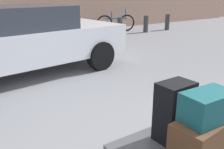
{
  "coord_description": "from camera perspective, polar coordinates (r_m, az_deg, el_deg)",
  "views": [
    {
      "loc": [
        -1.67,
        -1.27,
        1.69
      ],
      "look_at": [
        0.0,
        1.2,
        0.69
      ],
      "focal_mm": 39.96,
      "sensor_mm": 36.0,
      "label": 1
    }
  ],
  "objects": [
    {
      "name": "duffel_bag_brown_center",
      "position": [
        2.28,
        20.22,
        -13.67
      ],
      "size": [
        0.62,
        0.36,
        0.35
      ],
      "primitive_type": "cube",
      "rotation": [
        0.0,
        0.0,
        0.09
      ],
      "color": "#51331E",
      "rests_on": "luggage_cart"
    },
    {
      "name": "suitcase_black_front_left",
      "position": [
        2.41,
        14.02,
        -8.23
      ],
      "size": [
        0.34,
        0.24,
        0.57
      ],
      "primitive_type": "cube",
      "rotation": [
        0.0,
        0.0,
        0.03
      ],
      "color": "black",
      "rests_on": "luggage_cart"
    },
    {
      "name": "duffel_bag_teal_topmost_pile",
      "position": [
        2.14,
        21.1,
        -6.83
      ],
      "size": [
        0.44,
        0.28,
        0.24
      ],
      "primitive_type": "cube",
      "rotation": [
        0.0,
        0.0,
        -0.04
      ],
      "color": "#144C51",
      "rests_on": "duffel_bag_brown_center"
    },
    {
      "name": "parked_car",
      "position": [
        5.54,
        -20.63,
        7.66
      ],
      "size": [
        4.49,
        2.32,
        1.42
      ],
      "color": "silver",
      "rests_on": "ground_plane"
    },
    {
      "name": "bicycle_leaning",
      "position": [
        11.17,
        0.9,
        11.71
      ],
      "size": [
        1.71,
        0.52,
        0.96
      ],
      "color": "black",
      "rests_on": "ground_plane"
    },
    {
      "name": "bollard_kerb_near",
      "position": [
        9.5,
        -4.62,
        10.35
      ],
      "size": [
        0.2,
        0.2,
        0.71
      ],
      "primitive_type": "cylinder",
      "color": "#383838",
      "rests_on": "ground_plane"
    },
    {
      "name": "bollard_kerb_mid",
      "position": [
        10.19,
        1.81,
        10.95
      ],
      "size": [
        0.2,
        0.2,
        0.71
      ],
      "primitive_type": "cylinder",
      "color": "#383838",
      "rests_on": "ground_plane"
    },
    {
      "name": "bollard_kerb_far",
      "position": [
        11.05,
        7.75,
        11.38
      ],
      "size": [
        0.2,
        0.2,
        0.71
      ],
      "primitive_type": "cylinder",
      "color": "#383838",
      "rests_on": "ground_plane"
    },
    {
      "name": "bollard_corner",
      "position": [
        11.95,
        12.55,
        11.64
      ],
      "size": [
        0.2,
        0.2,
        0.71
      ],
      "primitive_type": "cylinder",
      "color": "#383838",
      "rests_on": "ground_plane"
    }
  ]
}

